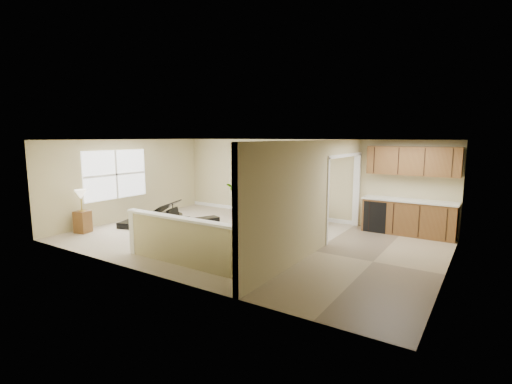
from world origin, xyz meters
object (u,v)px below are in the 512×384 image
Objects in this scene: loveseat at (290,213)px; small_plant at (323,217)px; piano at (157,203)px; piano_bench at (206,225)px; accent_table at (280,205)px; lamp_stand at (82,214)px; palm_plant at (248,195)px.

small_plant is (0.94, 0.28, -0.08)m from loveseat.
piano reaches higher than small_plant.
accent_table is at bearing 75.49° from piano_bench.
loveseat is 2.88× the size of small_plant.
accent_table reaches higher than small_plant.
accent_table reaches higher than piano_bench.
piano_bench is 3.46m from small_plant.
piano reaches higher than lamp_stand.
loveseat is 0.98m from small_plant.
piano is at bearing -127.01° from palm_plant.
piano is 2.03m from lamp_stand.
accent_table is (-0.57, 0.39, 0.13)m from loveseat.
lamp_stand is at bearing -148.76° from piano_bench.
loveseat reaches higher than accent_table.
piano_bench is 0.97× the size of accent_table.
piano is 1.34× the size of palm_plant.
palm_plant reaches higher than accent_table.
lamp_stand is (-0.94, -1.79, -0.14)m from piano.
piano_bench is (1.94, -0.05, -0.42)m from piano.
piano is 2.85m from palm_plant.
loveseat is at bearing 44.73° from lamp_stand.
piano is at bearing 62.35° from lamp_stand.
piano_bench is at bearing -108.86° from loveseat.
loveseat is 1.30× the size of lamp_stand.
loveseat is at bearing 18.26° from piano.
loveseat is 0.92× the size of palm_plant.
lamp_stand is (-4.16, -4.12, 0.19)m from loveseat.
piano_bench is at bearing -104.51° from accent_table.
small_plant is (4.16, 2.60, -0.42)m from piano.
lamp_stand is at bearing -139.23° from small_plant.
piano_bench is 0.56× the size of lamp_stand.
piano is 1.98m from piano_bench.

